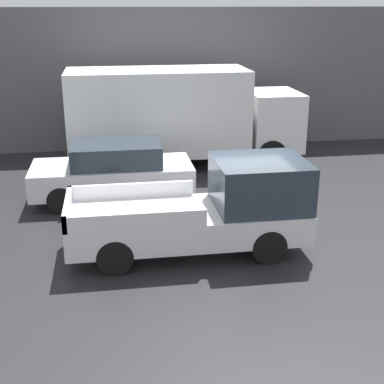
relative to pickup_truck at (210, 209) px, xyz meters
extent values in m
plane|color=#232326|center=(0.89, 0.65, -0.95)|extent=(60.00, 60.00, 0.00)
cube|color=#56565B|center=(0.89, 9.14, 1.61)|extent=(28.00, 0.15, 5.11)
cube|color=silver|center=(-0.52, 0.00, -0.29)|extent=(5.23, 1.96, 0.64)
cube|color=#28333D|center=(1.10, 0.00, 0.56)|extent=(1.99, 1.84, 1.05)
cube|color=silver|center=(-1.69, 0.93, 0.21)|extent=(2.87, 0.10, 0.35)
cube|color=silver|center=(-1.69, -0.93, 0.21)|extent=(2.87, 0.10, 0.35)
cube|color=silver|center=(-3.08, 0.00, 0.21)|extent=(0.10, 1.96, 0.35)
cylinder|color=black|center=(1.10, 0.86, -0.57)|extent=(0.76, 0.26, 0.76)
cylinder|color=black|center=(1.10, -0.86, -0.57)|extent=(0.76, 0.26, 0.76)
cylinder|color=black|center=(-2.14, 0.86, -0.57)|extent=(0.76, 0.26, 0.76)
cylinder|color=black|center=(-2.14, -0.86, -0.57)|extent=(0.76, 0.26, 0.76)
cube|color=silver|center=(-2.11, 3.57, -0.28)|extent=(4.42, 1.91, 0.72)
cube|color=#28333D|center=(-1.97, 3.57, 0.39)|extent=(2.43, 1.68, 0.61)
cylinder|color=black|center=(-0.74, 4.43, -0.58)|extent=(0.73, 0.22, 0.73)
cylinder|color=black|center=(-0.74, 2.71, -0.58)|extent=(0.73, 0.22, 0.73)
cylinder|color=black|center=(-3.48, 4.43, -0.58)|extent=(0.73, 0.22, 0.73)
cylinder|color=black|center=(-3.48, 2.71, -0.58)|extent=(0.73, 0.22, 0.73)
cube|color=white|center=(3.44, 6.73, 0.49)|extent=(1.70, 2.24, 1.94)
cube|color=white|center=(-0.50, 6.73, 0.90)|extent=(5.88, 2.36, 2.75)
cylinder|color=black|center=(3.13, 7.77, -0.45)|extent=(0.99, 0.30, 0.99)
cylinder|color=black|center=(3.13, 5.69, -0.45)|extent=(0.99, 0.30, 0.99)
cylinder|color=black|center=(-1.70, 7.77, -0.45)|extent=(0.99, 0.30, 0.99)
cylinder|color=black|center=(-1.70, 5.69, -0.45)|extent=(0.99, 0.30, 0.99)
cube|color=gold|center=(2.88, 8.82, -0.47)|extent=(0.45, 0.40, 0.96)
camera|label=1|loc=(-2.10, -10.79, 4.32)|focal=50.00mm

